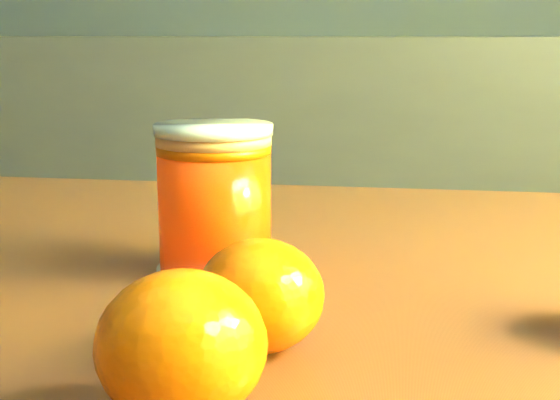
# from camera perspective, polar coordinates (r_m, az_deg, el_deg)

# --- Properties ---
(kitchen_counter) EXTENTS (3.15, 0.60, 0.90)m
(kitchen_counter) POSITION_cam_1_polar(r_m,az_deg,el_deg) (2.05, -10.87, -1.05)
(kitchen_counter) COLOR #454449
(kitchen_counter) RESTS_ON ground
(juice_glass) EXTENTS (0.08, 0.08, 0.10)m
(juice_glass) POSITION_cam_1_polar(r_m,az_deg,el_deg) (0.51, -4.80, 0.03)
(juice_glass) COLOR #FF3605
(juice_glass) RESTS_ON table
(orange_front) EXTENTS (0.07, 0.07, 0.06)m
(orange_front) POSITION_cam_1_polar(r_m,az_deg,el_deg) (0.38, -1.47, -6.98)
(orange_front) COLOR #FF6305
(orange_front) RESTS_ON table
(orange_extra) EXTENTS (0.08, 0.08, 0.06)m
(orange_extra) POSITION_cam_1_polar(r_m,az_deg,el_deg) (0.32, -7.22, -10.53)
(orange_extra) COLOR #FF6305
(orange_extra) RESTS_ON table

